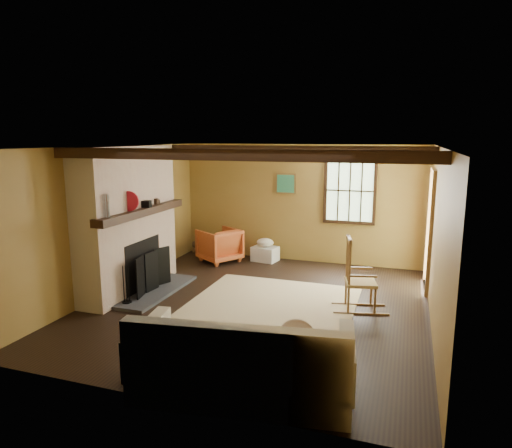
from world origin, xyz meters
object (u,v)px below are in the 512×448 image
at_px(rocking_chair, 358,280).
at_px(laundry_basket, 265,254).
at_px(fireplace, 129,226).
at_px(armchair, 219,245).
at_px(sofa, 243,366).

height_order(rocking_chair, laundry_basket, rocking_chair).
xyz_separation_m(fireplace, laundry_basket, (1.57, 2.47, -0.95)).
distance_m(fireplace, laundry_basket, 3.08).
relative_size(laundry_basket, armchair, 0.66).
xyz_separation_m(sofa, laundry_basket, (-1.31, 4.87, -0.16)).
bearing_deg(armchair, sofa, 58.35).
height_order(rocking_chair, armchair, rocking_chair).
distance_m(sofa, armchair, 5.05).
bearing_deg(fireplace, rocking_chair, 4.56).
bearing_deg(sofa, fireplace, 131.86).
height_order(fireplace, laundry_basket, fireplace).
bearing_deg(rocking_chair, sofa, 150.11).
height_order(fireplace, rocking_chair, fireplace).
distance_m(laundry_basket, armchair, 0.97).
relative_size(fireplace, armchair, 3.18).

